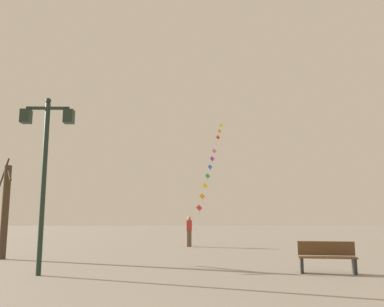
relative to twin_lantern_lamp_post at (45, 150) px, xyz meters
name	(u,v)px	position (x,y,z in m)	size (l,w,h in m)	color
ground_plane	(166,249)	(3.06, 10.45, -3.49)	(160.00, 160.00, 0.00)	gray
twin_lantern_lamp_post	(45,150)	(0.00, 0.00, 0.00)	(1.53, 0.28, 5.05)	#1E2D23
kite_train	(211,164)	(6.15, 20.83, 2.39)	(3.51, 14.54, 10.88)	brown
kite_flyer	(189,230)	(4.31, 11.89, -2.59)	(0.31, 0.63, 1.71)	brown
bare_tree	(5,208)	(-3.07, 4.73, -1.51)	(1.16, 2.06, 3.96)	#423323
park_bench	(327,257)	(8.11, 0.29, -3.04)	(1.66, 0.75, 0.89)	brown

